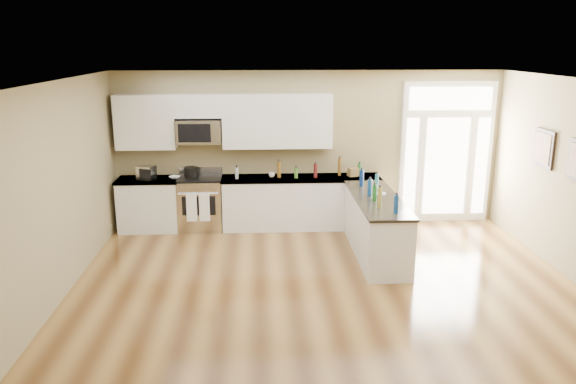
{
  "coord_description": "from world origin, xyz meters",
  "views": [
    {
      "loc": [
        -0.89,
        -6.07,
        3.26
      ],
      "look_at": [
        -0.48,
        2.0,
        1.11
      ],
      "focal_mm": 35.0,
      "sensor_mm": 36.0,
      "label": 1
    }
  ],
  "objects": [
    {
      "name": "bowl_peninsula",
      "position": [
        1.0,
        2.34,
        0.96
      ],
      "size": [
        0.18,
        0.18,
        0.05
      ],
      "primitive_type": "imported",
      "rotation": [
        0.0,
        0.0,
        0.16
      ],
      "color": "white",
      "rests_on": "peninsula_cabinet"
    },
    {
      "name": "toaster_oven",
      "position": [
        -2.88,
        3.63,
        1.06
      ],
      "size": [
        0.35,
        0.32,
        0.25
      ],
      "primitive_type": "cube",
      "rotation": [
        0.0,
        0.0,
        -0.37
      ],
      "color": "silver",
      "rests_on": "back_cabinet_left"
    },
    {
      "name": "back_cabinet_left",
      "position": [
        -2.87,
        3.69,
        0.44
      ],
      "size": [
        1.1,
        0.66,
        0.94
      ],
      "color": "silver",
      "rests_on": "ground"
    },
    {
      "name": "entry_door",
      "position": [
        2.55,
        3.95,
        1.3
      ],
      "size": [
        1.7,
        0.1,
        2.6
      ],
      "color": "white",
      "rests_on": "ground"
    },
    {
      "name": "bowl_left",
      "position": [
        -2.4,
        3.68,
        0.96
      ],
      "size": [
        0.24,
        0.24,
        0.05
      ],
      "primitive_type": "imported",
      "rotation": [
        0.0,
        0.0,
        -0.43
      ],
      "color": "white",
      "rests_on": "back_cabinet_left"
    },
    {
      "name": "upper_cabinet_right",
      "position": [
        -0.57,
        3.83,
        1.93
      ],
      "size": [
        1.94,
        0.33,
        0.95
      ],
      "primitive_type": "cube",
      "color": "silver",
      "rests_on": "room_shell"
    },
    {
      "name": "microwave",
      "position": [
        -1.95,
        3.8,
        1.76
      ],
      "size": [
        0.78,
        0.41,
        0.42
      ],
      "color": "silver",
      "rests_on": "room_shell"
    },
    {
      "name": "upper_cabinet_left",
      "position": [
        -2.88,
        3.83,
        1.93
      ],
      "size": [
        1.04,
        0.33,
        0.95
      ],
      "primitive_type": "cube",
      "color": "silver",
      "rests_on": "room_shell"
    },
    {
      "name": "cardboard_box",
      "position": [
        0.79,
        3.72,
        1.02
      ],
      "size": [
        0.23,
        0.2,
        0.16
      ],
      "primitive_type": "cube",
      "rotation": [
        0.0,
        0.0,
        0.36
      ],
      "color": "brown",
      "rests_on": "back_cabinet_right"
    },
    {
      "name": "back_cabinet_right",
      "position": [
        -0.16,
        3.69,
        0.44
      ],
      "size": [
        2.85,
        0.66,
        0.94
      ],
      "color": "silver",
      "rests_on": "ground"
    },
    {
      "name": "kitchen_range",
      "position": [
        -1.96,
        3.69,
        0.48
      ],
      "size": [
        0.77,
        0.69,
        1.08
      ],
      "color": "silver",
      "rests_on": "ground"
    },
    {
      "name": "stockpot",
      "position": [
        -2.12,
        3.78,
        1.04
      ],
      "size": [
        0.33,
        0.33,
        0.19
      ],
      "primitive_type": "cylinder",
      "rotation": [
        0.0,
        0.0,
        -0.42
      ],
      "color": "black",
      "rests_on": "kitchen_range"
    },
    {
      "name": "peninsula_cabinet",
      "position": [
        0.93,
        2.24,
        0.43
      ],
      "size": [
        0.69,
        2.32,
        0.94
      ],
      "color": "silver",
      "rests_on": "ground"
    },
    {
      "name": "upper_cabinet_short",
      "position": [
        -1.95,
        3.83,
        2.2
      ],
      "size": [
        0.82,
        0.33,
        0.4
      ],
      "primitive_type": "cube",
      "color": "silver",
      "rests_on": "room_shell"
    },
    {
      "name": "cup_counter",
      "position": [
        -0.68,
        3.7,
        0.98
      ],
      "size": [
        0.13,
        0.13,
        0.08
      ],
      "primitive_type": "imported",
      "rotation": [
        0.0,
        0.0,
        0.24
      ],
      "color": "white",
      "rests_on": "back_cabinet_right"
    },
    {
      "name": "wall_art_near",
      "position": [
        3.47,
        2.2,
        1.7
      ],
      "size": [
        0.05,
        0.58,
        0.58
      ],
      "color": "black",
      "rests_on": "room_shell"
    },
    {
      "name": "counter_bottles",
      "position": [
        0.47,
        2.86,
        1.07
      ],
      "size": [
        2.38,
        2.44,
        0.32
      ],
      "color": "#19591E",
      "rests_on": "back_cabinet_right"
    },
    {
      "name": "ground",
      "position": [
        0.0,
        0.0,
        0.0
      ],
      "size": [
        8.0,
        8.0,
        0.0
      ],
      "primitive_type": "plane",
      "color": "#523317"
    },
    {
      "name": "room_shell",
      "position": [
        0.0,
        0.0,
        1.71
      ],
      "size": [
        8.0,
        8.0,
        8.0
      ],
      "color": "#8C8059",
      "rests_on": "ground"
    }
  ]
}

